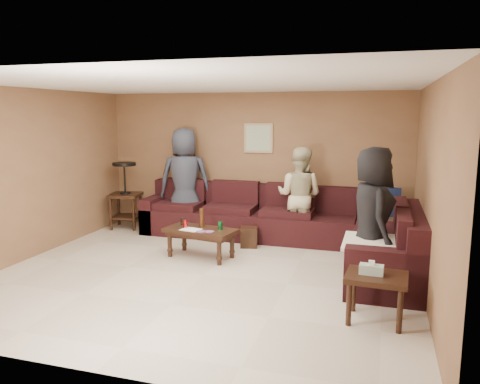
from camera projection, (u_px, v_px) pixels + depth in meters
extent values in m
plane|color=beige|center=(204.00, 275.00, 6.25)|extent=(5.50, 5.50, 0.00)
cube|color=white|center=(201.00, 88.00, 5.84)|extent=(5.50, 5.00, 0.10)
cube|color=brown|center=(253.00, 163.00, 8.40)|extent=(5.50, 0.10, 2.50)
cube|color=brown|center=(87.00, 227.00, 3.68)|extent=(5.50, 0.10, 2.50)
cube|color=brown|center=(27.00, 175.00, 6.82)|extent=(0.10, 5.00, 2.50)
cube|color=brown|center=(431.00, 193.00, 5.25)|extent=(0.10, 5.00, 2.50)
cube|color=black|center=(246.00, 224.00, 8.14)|extent=(3.70, 0.90, 0.45)
cube|color=black|center=(251.00, 196.00, 8.38)|extent=(3.70, 0.24, 0.45)
cube|color=black|center=(156.00, 213.00, 8.62)|extent=(0.24, 0.90, 0.63)
cube|color=black|center=(384.00, 261.00, 6.12)|extent=(0.90, 2.00, 0.45)
cube|color=black|center=(413.00, 229.00, 5.95)|extent=(0.24, 2.00, 0.45)
cube|color=black|center=(385.00, 276.00, 5.27)|extent=(0.90, 0.24, 0.63)
cube|color=#131B3C|center=(386.00, 202.00, 7.40)|extent=(0.45, 0.14, 0.45)
cube|color=white|center=(386.00, 244.00, 5.64)|extent=(1.00, 0.85, 0.04)
cube|color=black|center=(201.00, 231.00, 6.95)|extent=(1.13, 0.71, 0.06)
cube|color=black|center=(201.00, 234.00, 6.96)|extent=(1.04, 0.62, 0.05)
cylinder|color=black|center=(170.00, 244.00, 7.02)|extent=(0.07, 0.07, 0.38)
cylinder|color=black|center=(219.00, 252.00, 6.62)|extent=(0.07, 0.07, 0.38)
cylinder|color=black|center=(184.00, 238.00, 7.35)|extent=(0.07, 0.07, 0.38)
cylinder|color=black|center=(232.00, 245.00, 6.96)|extent=(0.07, 0.07, 0.38)
cylinder|color=red|center=(185.00, 224.00, 7.00)|extent=(0.07, 0.07, 0.12)
cylinder|color=#157733|center=(220.00, 226.00, 6.89)|extent=(0.07, 0.07, 0.12)
cylinder|color=#3A1F0D|center=(202.00, 218.00, 7.04)|extent=(0.07, 0.07, 0.28)
cylinder|color=black|center=(183.00, 221.00, 7.17)|extent=(0.08, 0.08, 0.11)
cube|color=white|center=(191.00, 230.00, 6.89)|extent=(0.32, 0.27, 0.00)
cylinder|color=#C9466F|center=(201.00, 231.00, 6.78)|extent=(0.14, 0.14, 0.01)
cylinder|color=#C9466F|center=(209.00, 232.00, 6.77)|extent=(0.14, 0.14, 0.01)
cube|color=black|center=(125.00, 195.00, 8.73)|extent=(0.64, 0.64, 0.05)
cube|color=black|center=(126.00, 216.00, 8.80)|extent=(0.57, 0.57, 0.03)
cylinder|color=black|center=(111.00, 214.00, 8.59)|extent=(0.05, 0.05, 0.63)
cylinder|color=black|center=(134.00, 214.00, 8.55)|extent=(0.05, 0.05, 0.63)
cylinder|color=black|center=(119.00, 209.00, 9.01)|extent=(0.05, 0.05, 0.63)
cylinder|color=black|center=(141.00, 209.00, 8.98)|extent=(0.05, 0.05, 0.63)
cylinder|color=black|center=(125.00, 193.00, 8.72)|extent=(0.19, 0.19, 0.03)
cylinder|color=black|center=(125.00, 178.00, 8.68)|extent=(0.03, 0.03, 0.52)
cylinder|color=black|center=(124.00, 164.00, 8.64)|extent=(0.43, 0.43, 0.05)
cube|color=black|center=(377.00, 277.00, 4.77)|extent=(0.64, 0.54, 0.06)
cylinder|color=black|center=(349.00, 303.00, 4.72)|extent=(0.06, 0.06, 0.48)
cylinder|color=black|center=(400.00, 310.00, 4.55)|extent=(0.06, 0.06, 0.48)
cylinder|color=black|center=(354.00, 290.00, 5.07)|extent=(0.06, 0.06, 0.48)
cylinder|color=black|center=(401.00, 296.00, 4.90)|extent=(0.06, 0.06, 0.48)
cube|color=silver|center=(371.00, 270.00, 4.77)|extent=(0.25, 0.14, 0.10)
cube|color=white|center=(372.00, 263.00, 4.76)|extent=(0.06, 0.04, 0.05)
cube|color=black|center=(249.00, 237.00, 7.55)|extent=(0.32, 0.32, 0.32)
cube|color=#A08564|center=(258.00, 138.00, 8.28)|extent=(0.52, 0.03, 0.52)
cube|color=beige|center=(258.00, 138.00, 8.26)|extent=(0.44, 0.01, 0.44)
imported|color=#2E3240|center=(185.00, 180.00, 8.40)|extent=(1.06, 0.84, 1.89)
imported|color=beige|center=(299.00, 196.00, 7.66)|extent=(0.88, 0.74, 1.60)
imported|color=black|center=(372.00, 216.00, 5.86)|extent=(0.77, 0.97, 1.73)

